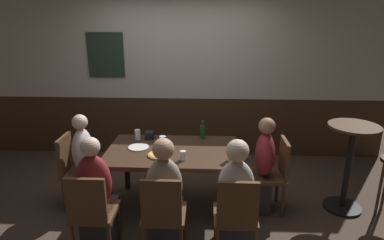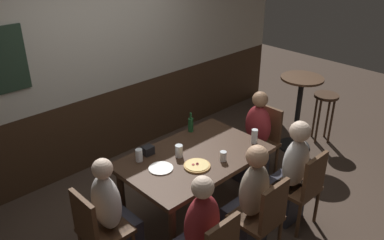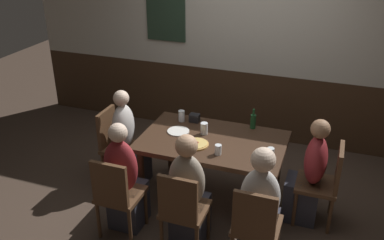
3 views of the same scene
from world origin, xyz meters
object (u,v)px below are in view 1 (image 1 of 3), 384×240
(chair_mid_near, at_px, (163,212))
(person_right_near, at_px, (235,204))
(person_left_near, at_px, (97,201))
(dining_table, at_px, (173,157))
(chair_head_west, at_px, (75,167))
(condiment_caddy, at_px, (150,135))
(chair_head_east, at_px, (274,171))
(beer_glass_tall, at_px, (163,142))
(side_bar_table, at_px, (349,161))
(person_head_west, at_px, (89,169))
(tumbler_water, at_px, (231,154))
(tumbler_short, at_px, (138,135))
(chair_right_near, at_px, (236,214))
(pint_glass_stout, at_px, (183,156))
(pizza, at_px, (160,155))
(chair_left_near, at_px, (92,210))
(person_head_east, at_px, (259,172))
(person_mid_near, at_px, (165,203))

(chair_mid_near, height_order, person_right_near, person_right_near)
(person_left_near, bearing_deg, dining_table, 47.75)
(chair_head_west, height_order, condiment_caddy, chair_head_west)
(chair_head_east, bearing_deg, chair_head_west, 180.00)
(beer_glass_tall, bearing_deg, side_bar_table, -0.90)
(chair_head_east, relative_size, person_head_west, 0.77)
(beer_glass_tall, height_order, tumbler_water, tumbler_water)
(tumbler_short, bearing_deg, side_bar_table, -5.60)
(chair_right_near, distance_m, pint_glass_stout, 0.86)
(pizza, bearing_deg, chair_left_near, -126.63)
(side_bar_table, bearing_deg, chair_head_east, -176.05)
(chair_head_west, bearing_deg, person_left_near, -55.26)
(chair_head_east, xyz_separation_m, person_head_east, (-0.16, 0.00, -0.02))
(person_left_near, distance_m, side_bar_table, 2.81)
(beer_glass_tall, bearing_deg, person_right_near, -46.25)
(person_left_near, bearing_deg, chair_left_near, -90.00)
(person_right_near, xyz_separation_m, tumbler_water, (-0.02, 0.47, 0.31))
(person_left_near, bearing_deg, person_head_west, 115.21)
(condiment_caddy, bearing_deg, tumbler_water, -31.86)
(tumbler_water, bearing_deg, person_left_near, -160.18)
(chair_head_west, xyz_separation_m, chair_left_near, (0.51, -0.89, 0.00))
(condiment_caddy, distance_m, side_bar_table, 2.38)
(chair_left_near, height_order, chair_mid_near, same)
(chair_left_near, bearing_deg, chair_head_west, 119.58)
(chair_head_west, distance_m, condiment_caddy, 0.96)
(person_mid_near, relative_size, side_bar_table, 1.12)
(dining_table, distance_m, person_right_near, 1.00)
(side_bar_table, bearing_deg, person_mid_near, -158.73)
(beer_glass_tall, xyz_separation_m, condiment_caddy, (-0.20, 0.25, -0.01))
(pizza, height_order, tumbler_short, tumbler_short)
(side_bar_table, bearing_deg, chair_left_near, -160.55)
(person_left_near, relative_size, beer_glass_tall, 9.12)
(pizza, distance_m, tumbler_short, 0.58)
(condiment_caddy, bearing_deg, beer_glass_tall, -51.64)
(chair_right_near, bearing_deg, condiment_caddy, 128.62)
(chair_head_west, relative_size, chair_mid_near, 1.00)
(chair_head_west, xyz_separation_m, tumbler_water, (1.82, -0.26, 0.31))
(chair_head_west, height_order, tumbler_short, chair_head_west)
(condiment_caddy, bearing_deg, chair_head_west, -157.78)
(person_right_near, bearing_deg, tumbler_short, 137.52)
(chair_head_east, relative_size, chair_mid_near, 1.00)
(chair_mid_near, relative_size, person_mid_near, 0.75)
(person_head_east, height_order, person_left_near, person_left_near)
(dining_table, distance_m, pizza, 0.23)
(chair_mid_near, bearing_deg, person_left_near, 166.31)
(chair_head_east, relative_size, side_bar_table, 0.84)
(tumbler_water, distance_m, tumbler_short, 1.25)
(chair_right_near, height_order, person_left_near, person_left_near)
(pizza, xyz_separation_m, beer_glass_tall, (0.00, 0.26, 0.05))
(pizza, xyz_separation_m, pint_glass_stout, (0.26, -0.10, 0.03))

